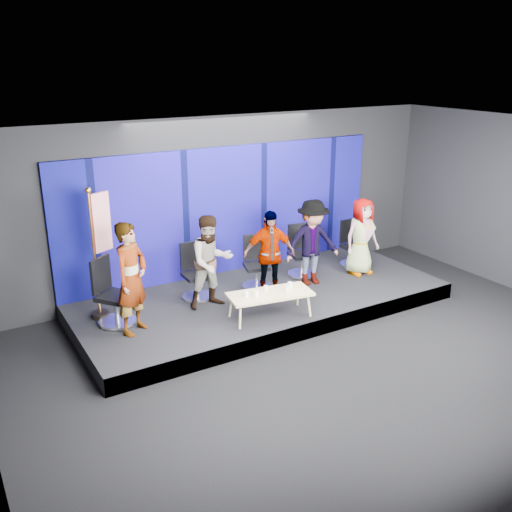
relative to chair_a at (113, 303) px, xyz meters
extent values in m
plane|color=black|center=(2.81, -2.69, -0.68)|extent=(10.00, 10.00, 0.00)
cube|color=black|center=(2.81, 1.31, 1.07)|extent=(10.00, 0.02, 3.50)
cube|color=black|center=(2.81, -2.69, 2.82)|extent=(10.00, 8.00, 0.02)
cube|color=black|center=(2.81, -0.19, -0.53)|extent=(7.00, 3.00, 0.30)
cube|color=#080A5D|center=(2.81, 1.26, 0.92)|extent=(7.00, 0.08, 2.60)
cylinder|color=silver|center=(0.04, -0.05, -0.35)|extent=(0.90, 0.90, 0.06)
cylinder|color=silver|center=(0.04, -0.05, -0.10)|extent=(0.08, 0.08, 0.43)
cube|color=black|center=(0.04, -0.05, 0.12)|extent=(0.72, 0.72, 0.08)
cube|color=black|center=(-0.12, 0.16, 0.47)|extent=(0.41, 0.33, 0.59)
imported|color=black|center=(0.20, -0.47, 0.55)|extent=(0.81, 0.76, 1.86)
cylinder|color=silver|center=(1.66, 0.24, -0.35)|extent=(0.61, 0.61, 0.06)
cylinder|color=silver|center=(1.66, 0.24, -0.12)|extent=(0.07, 0.07, 0.39)
cube|color=black|center=(1.66, 0.24, 0.07)|extent=(0.49, 0.49, 0.07)
cube|color=black|center=(1.67, 0.47, 0.40)|extent=(0.43, 0.06, 0.54)
imported|color=black|center=(1.74, -0.20, 0.47)|extent=(0.84, 0.67, 1.69)
cylinder|color=silver|center=(2.88, 0.13, -0.35)|extent=(0.72, 0.72, 0.06)
cylinder|color=silver|center=(2.88, 0.13, -0.13)|extent=(0.07, 0.07, 0.38)
cube|color=black|center=(2.88, 0.13, 0.06)|extent=(0.58, 0.58, 0.07)
cube|color=black|center=(2.94, 0.34, 0.38)|extent=(0.42, 0.17, 0.53)
imported|color=black|center=(2.88, -0.32, 0.45)|extent=(1.04, 0.67, 1.65)
cylinder|color=silver|center=(4.00, 0.20, -0.35)|extent=(0.68, 0.68, 0.06)
cylinder|color=silver|center=(4.00, 0.20, -0.12)|extent=(0.07, 0.07, 0.40)
cube|color=black|center=(4.00, 0.20, 0.08)|extent=(0.55, 0.55, 0.07)
cube|color=black|center=(4.04, 0.44, 0.40)|extent=(0.44, 0.12, 0.54)
imported|color=black|center=(3.92, -0.24, 0.47)|extent=(1.19, 0.81, 1.70)
cylinder|color=silver|center=(5.29, 0.13, -0.35)|extent=(0.56, 0.56, 0.06)
cylinder|color=silver|center=(5.29, 0.13, -0.14)|extent=(0.06, 0.06, 0.37)
cube|color=black|center=(5.29, 0.13, 0.05)|extent=(0.45, 0.45, 0.06)
cube|color=black|center=(5.29, 0.36, 0.35)|extent=(0.41, 0.05, 0.51)
imported|color=black|center=(5.12, -0.28, 0.42)|extent=(0.78, 0.51, 1.59)
cube|color=tan|center=(2.40, -1.13, 0.04)|extent=(1.52, 0.84, 0.04)
cylinder|color=tan|center=(1.74, -1.26, -0.18)|extent=(0.04, 0.04, 0.40)
cylinder|color=tan|center=(1.82, -0.79, -0.18)|extent=(0.04, 0.04, 0.40)
cylinder|color=tan|center=(2.99, -1.47, -0.18)|extent=(0.04, 0.04, 0.40)
cylinder|color=tan|center=(3.06, -1.00, -0.18)|extent=(0.04, 0.04, 0.40)
cylinder|color=white|center=(1.99, -1.04, 0.11)|extent=(0.08, 0.08, 0.10)
cylinder|color=white|center=(2.12, -1.14, 0.12)|extent=(0.09, 0.09, 0.10)
cylinder|color=white|center=(2.40, -0.99, 0.11)|extent=(0.07, 0.07, 0.09)
cylinder|color=white|center=(2.69, -1.21, 0.11)|extent=(0.08, 0.08, 0.10)
cylinder|color=white|center=(2.83, -1.09, 0.12)|extent=(0.08, 0.08, 0.10)
cylinder|color=black|center=(-0.14, 0.35, -0.33)|extent=(0.31, 0.31, 0.10)
cylinder|color=gold|center=(-0.14, 0.35, 0.77)|extent=(0.04, 0.04, 2.10)
sphere|color=gold|center=(-0.14, 0.35, 1.87)|extent=(0.11, 0.11, 0.11)
cube|color=red|center=(0.04, 0.41, 1.29)|extent=(0.35, 0.21, 1.00)
camera|label=1|loc=(-2.38, -8.75, 3.90)|focal=40.00mm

